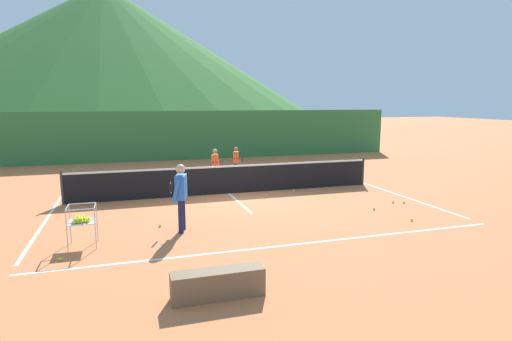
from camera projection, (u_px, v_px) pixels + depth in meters
name	position (u px, v px, depth m)	size (l,w,h in m)	color
ground_plane	(229.00, 193.00, 14.32)	(120.00, 120.00, 0.00)	#C67042
line_baseline_near	(288.00, 245.00, 9.15)	(10.87, 0.08, 0.01)	white
line_baseline_far	(205.00, 172.00, 18.62)	(10.87, 0.08, 0.01)	white
line_sideline_west	(56.00, 205.00, 12.72)	(0.08, 10.06, 0.01)	white
line_sideline_east	(367.00, 184.00, 15.92)	(0.08, 10.06, 0.01)	white
line_service_center	(229.00, 193.00, 14.32)	(0.08, 5.56, 0.01)	white
tennis_net	(229.00, 179.00, 14.24)	(10.54, 0.08, 1.05)	#333338
instructor	(181.00, 191.00, 9.99)	(0.44, 0.82, 1.65)	#191E4C
student_0	(215.00, 163.00, 15.88)	(0.42, 0.73, 1.35)	navy
student_1	(236.00, 159.00, 17.21)	(0.41, 0.70, 1.28)	navy
ball_cart	(81.00, 220.00, 9.00)	(0.58, 0.58, 0.90)	#B7B7BC
tennis_ball_0	(293.00, 191.00, 14.58)	(0.07, 0.07, 0.07)	yellow
tennis_ball_1	(267.00, 195.00, 13.92)	(0.07, 0.07, 0.07)	yellow
tennis_ball_2	(412.00, 220.00, 11.01)	(0.07, 0.07, 0.07)	yellow
tennis_ball_3	(160.00, 225.00, 10.50)	(0.07, 0.07, 0.07)	yellow
tennis_ball_4	(393.00, 202.00, 12.96)	(0.07, 0.07, 0.07)	yellow
tennis_ball_5	(60.00, 259.00, 8.26)	(0.07, 0.07, 0.07)	yellow
tennis_ball_6	(404.00, 202.00, 12.92)	(0.07, 0.07, 0.07)	yellow
tennis_ball_7	(374.00, 209.00, 12.14)	(0.07, 0.07, 0.07)	yellow
windscreen_fence	(189.00, 135.00, 22.57)	(23.91, 0.08, 2.64)	#33753D
courtside_bench	(218.00, 284.00, 6.68)	(1.50, 0.36, 0.46)	brown
hill_0	(106.00, 56.00, 54.36)	(58.40, 58.40, 17.98)	#2D6628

